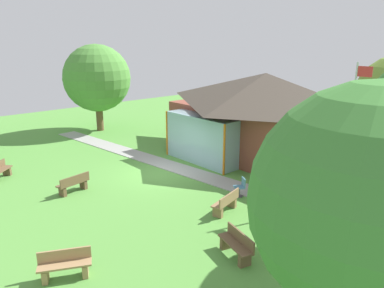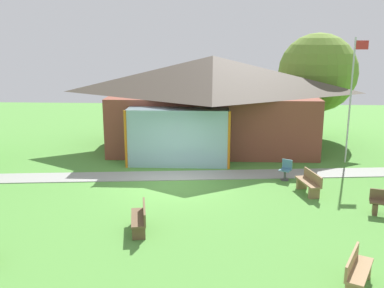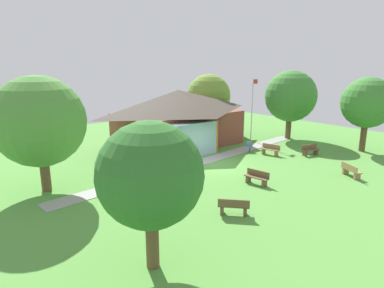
# 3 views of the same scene
# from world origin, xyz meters

# --- Properties ---
(ground_plane) EXTENTS (44.00, 44.00, 0.00)m
(ground_plane) POSITION_xyz_m (0.00, 0.00, 0.00)
(ground_plane) COLOR #54933D
(pavilion) EXTENTS (11.48, 7.74, 4.92)m
(pavilion) POSITION_xyz_m (1.41, 6.35, 2.55)
(pavilion) COLOR brown
(pavilion) RESTS_ON ground_plane
(footpath) EXTENTS (23.76, 3.77, 0.03)m
(footpath) POSITION_xyz_m (0.00, 1.18, 0.01)
(footpath) COLOR #999993
(footpath) RESTS_ON ground_plane
(flagpole) EXTENTS (0.64, 0.08, 5.89)m
(flagpole) POSITION_xyz_m (7.95, 3.68, 3.24)
(flagpole) COLOR silver
(flagpole) RESTS_ON ground_plane
(bench_mid_right) EXTENTS (0.78, 1.56, 0.84)m
(bench_mid_right) POSITION_xyz_m (5.28, -0.72, 0.40)
(bench_mid_right) COLOR olive
(bench_mid_right) RESTS_ON ground_plane
(bench_lawn_far_right) EXTENTS (1.56, 0.84, 0.84)m
(bench_lawn_far_right) POSITION_xyz_m (7.67, -2.78, 0.40)
(bench_lawn_far_right) COLOR brown
(bench_lawn_far_right) RESTS_ON ground_plane
(bench_front_right) EXTENTS (1.07, 1.54, 0.84)m
(bench_front_right) POSITION_xyz_m (5.08, -7.31, 0.40)
(bench_front_right) COLOR #9E7A51
(bench_front_right) RESTS_ON ground_plane
(bench_front_center) EXTENTS (0.70, 1.55, 0.84)m
(bench_front_center) POSITION_xyz_m (-0.70, -4.45, 0.40)
(bench_front_center) COLOR brown
(bench_front_center) RESTS_ON ground_plane
(patio_chair_lawn_spare) EXTENTS (0.60, 0.60, 0.86)m
(patio_chair_lawn_spare) POSITION_xyz_m (4.63, 0.90, 0.42)
(patio_chair_lawn_spare) COLOR teal
(patio_chair_lawn_spare) RESTS_ON ground_plane
(tree_far_east) EXTENTS (4.10, 4.10, 6.11)m
(tree_far_east) POSITION_xyz_m (12.22, -4.75, 4.03)
(tree_far_east) COLOR brown
(tree_far_east) RESTS_ON ground_plane
(tree_west_hedge) EXTENTS (4.99, 4.99, 6.51)m
(tree_west_hedge) POSITION_xyz_m (-10.92, 2.32, 4.00)
(tree_west_hedge) COLOR brown
(tree_west_hedge) RESTS_ON ground_plane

